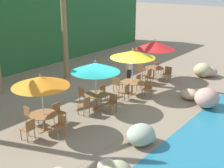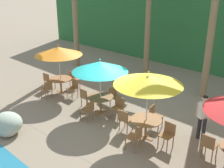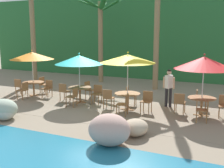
{
  "view_description": "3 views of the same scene",
  "coord_description": "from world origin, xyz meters",
  "views": [
    {
      "loc": [
        -10.48,
        -8.62,
        5.8
      ],
      "look_at": [
        0.41,
        -0.01,
        0.92
      ],
      "focal_mm": 47.8,
      "sensor_mm": 36.0,
      "label": 1
    },
    {
      "loc": [
        6.62,
        -7.27,
        5.38
      ],
      "look_at": [
        -0.33,
        0.25,
        1.35
      ],
      "focal_mm": 43.99,
      "sensor_mm": 36.0,
      "label": 2
    },
    {
      "loc": [
        5.94,
        -10.94,
        3.26
      ],
      "look_at": [
        0.75,
        0.39,
        0.95
      ],
      "focal_mm": 43.94,
      "sensor_mm": 36.0,
      "label": 3
    }
  ],
  "objects": [
    {
      "name": "dining_table_teal",
      "position": [
        -0.77,
        0.02,
        0.61
      ],
      "size": [
        1.1,
        1.1,
        0.74
      ],
      "color": "olive",
      "rests_on": "ground"
    },
    {
      "name": "chair_orange_left",
      "position": [
        -4.56,
        0.06,
        0.51
      ],
      "size": [
        0.45,
        0.46,
        0.87
      ],
      "color": "olive",
      "rests_on": "ground"
    },
    {
      "name": "chair_teal_seaward",
      "position": [
        0.07,
        0.19,
        0.51
      ],
      "size": [
        0.46,
        0.47,
        0.87
      ],
      "color": "olive",
      "rests_on": "ground"
    },
    {
      "name": "dining_table_orange",
      "position": [
        -3.72,
        0.21,
        0.61
      ],
      "size": [
        1.1,
        1.1,
        0.74
      ],
      "color": "olive",
      "rests_on": "ground"
    },
    {
      "name": "dining_table_yellow",
      "position": [
        1.78,
        -0.27,
        0.61
      ],
      "size": [
        1.1,
        1.1,
        0.74
      ],
      "color": "olive",
      "rests_on": "ground"
    },
    {
      "name": "terrace_deck",
      "position": [
        0.0,
        0.0,
        0.0
      ],
      "size": [
        18.0,
        5.2,
        0.01
      ],
      "color": "gray",
      "rests_on": "ground"
    },
    {
      "name": "foliage_backdrop",
      "position": [
        0.0,
        9.0,
        3.0
      ],
      "size": [
        28.0,
        2.4,
        6.0
      ],
      "color": "#286633",
      "rests_on": "ground"
    },
    {
      "name": "ground_plane",
      "position": [
        0.0,
        0.0,
        0.0
      ],
      "size": [
        120.0,
        120.0,
        0.0
      ],
      "primitive_type": "plane",
      "color": "gray"
    },
    {
      "name": "waiter_in_white",
      "position": [
        3.26,
        0.98,
        0.99
      ],
      "size": [
        0.52,
        0.39,
        1.7
      ],
      "color": "#232328",
      "rests_on": "ground"
    },
    {
      "name": "chair_teal_left",
      "position": [
        -1.62,
        -0.06,
        0.51
      ],
      "size": [
        0.42,
        0.43,
        0.87
      ],
      "color": "olive",
      "rests_on": "ground"
    },
    {
      "name": "chair_orange_inland",
      "position": [
        -3.77,
        1.07,
        0.51
      ],
      "size": [
        0.45,
        0.44,
        0.87
      ],
      "color": "olive",
      "rests_on": "ground"
    },
    {
      "name": "umbrella_orange",
      "position": [
        -3.72,
        0.21,
        2.12
      ],
      "size": [
        2.24,
        2.24,
        2.42
      ],
      "color": "silver",
      "rests_on": "ground"
    },
    {
      "name": "chair_yellow_right",
      "position": [
        1.97,
        -1.11,
        0.51
      ],
      "size": [
        0.48,
        0.47,
        0.87
      ],
      "color": "olive",
      "rests_on": "ground"
    },
    {
      "name": "rock_seawall",
      "position": [
        0.89,
        -3.14,
        0.37
      ],
      "size": [
        15.29,
        3.14,
        0.94
      ],
      "color": "#ABAE9D",
      "rests_on": "ground"
    },
    {
      "name": "chair_teal_right",
      "position": [
        -0.61,
        -0.82,
        0.51
      ],
      "size": [
        0.46,
        0.45,
        0.87
      ],
      "color": "olive",
      "rests_on": "ground"
    },
    {
      "name": "chair_orange_right",
      "position": [
        -3.63,
        -0.64,
        0.51
      ],
      "size": [
        0.43,
        0.42,
        0.87
      ],
      "color": "olive",
      "rests_on": "ground"
    },
    {
      "name": "umbrella_teal",
      "position": [
        -0.77,
        0.02,
        2.04
      ],
      "size": [
        2.26,
        2.26,
        2.37
      ],
      "color": "silver",
      "rests_on": "ground"
    },
    {
      "name": "chair_red_right",
      "position": [
        4.98,
        -0.64,
        0.51
      ],
      "size": [
        0.48,
        0.47,
        0.87
      ],
      "color": "olive",
      "rests_on": "ground"
    },
    {
      "name": "chair_red_inland",
      "position": [
        4.59,
        1.02,
        0.51
      ],
      "size": [
        0.47,
        0.47,
        0.87
      ],
      "color": "olive",
      "rests_on": "ground"
    },
    {
      "name": "dining_table_red",
      "position": [
        4.78,
        0.19,
        0.61
      ],
      "size": [
        1.1,
        1.1,
        0.74
      ],
      "color": "olive",
      "rests_on": "ground"
    },
    {
      "name": "chair_yellow_seaward",
      "position": [
        2.63,
        -0.21,
        0.51
      ],
      "size": [
        0.43,
        0.44,
        0.87
      ],
      "color": "olive",
      "rests_on": "ground"
    },
    {
      "name": "chair_teal_inland",
      "position": [
        -0.75,
        0.87,
        0.51
      ],
      "size": [
        0.48,
        0.47,
        0.87
      ],
      "color": "olive",
      "rests_on": "ground"
    },
    {
      "name": "chair_yellow_left",
      "position": [
        0.94,
        -0.43,
        0.51
      ],
      "size": [
        0.45,
        0.46,
        0.87
      ],
      "color": "olive",
      "rests_on": "ground"
    },
    {
      "name": "chair_orange_seaward",
      "position": [
        -2.87,
        0.32,
        0.51
      ],
      "size": [
        0.43,
        0.43,
        0.87
      ],
      "color": "olive",
      "rests_on": "ground"
    },
    {
      "name": "palm_tree_third",
      "position": [
        1.65,
        4.57,
        4.51
      ],
      "size": [
        3.56,
        3.61,
        6.85
      ],
      "color": "olive",
      "rests_on": "ground"
    },
    {
      "name": "chair_red_left",
      "position": [
        3.93,
        0.08,
        0.51
      ],
      "size": [
        0.43,
        0.43,
        0.87
      ],
      "color": "olive",
      "rests_on": "ground"
    },
    {
      "name": "umbrella_yellow",
      "position": [
        1.78,
        -0.27,
        2.22
      ],
      "size": [
        2.32,
        2.32,
        2.51
      ],
      "color": "silver",
      "rests_on": "ground"
    },
    {
      "name": "umbrella_red",
      "position": [
        4.78,
        0.19,
        2.13
      ],
      "size": [
        2.33,
        2.33,
        2.49
      ],
      "color": "silver",
      "rests_on": "ground"
    },
    {
      "name": "chair_yellow_inland",
      "position": [
        1.56,
        0.55,
        0.51
      ],
      "size": [
        0.49,
        0.48,
        0.87
      ],
      "color": "olive",
      "rests_on": "ground"
    },
    {
      "name": "chair_red_seaward",
      "position": [
        5.62,
        0.34,
        0.51
      ],
      "size": [
        0.45,
        0.46,
        0.87
      ],
      "color": "olive",
      "rests_on": "ground"
    },
    {
      "name": "palm_tree_second",
      "position": [
        -2.42,
        5.47,
        3.8
      ],
      "size": [
        3.0,
        3.06,
        5.48
      ],
      "color": "olive",
      "rests_on": "ground"
    },
    {
      "name": "palm_tree_nearest",
      "position": [
        -6.5,
        3.66,
        4.6
      ],
      "size": [
        3.4,
        3.29,
        6.92
      ],
      "color": "olive",
      "rests_on": "ground"
    }
  ]
}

